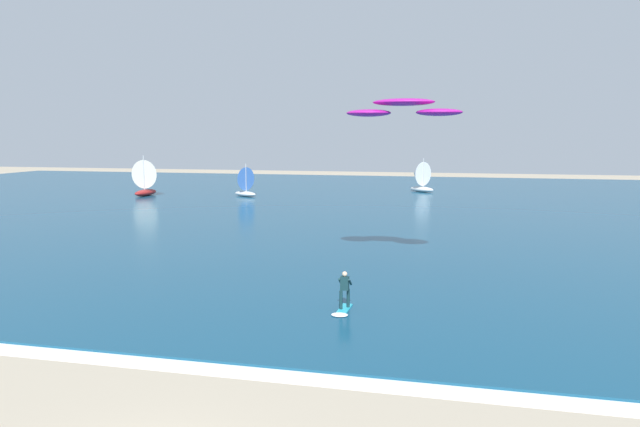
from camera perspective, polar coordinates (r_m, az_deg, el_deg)
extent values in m
cube|color=navy|center=(62.94, 6.82, 0.81)|extent=(160.00, 90.00, 0.10)
cube|color=white|center=(19.70, -6.27, -14.87)|extent=(90.12, 1.96, 0.01)
cube|color=#26B2CC|center=(25.32, 2.44, -9.36)|extent=(0.49, 1.41, 0.05)
cylinder|color=#143338|center=(25.06, 2.08, -8.53)|extent=(0.14, 0.14, 0.80)
cylinder|color=#143338|center=(25.34, 2.80, -8.34)|extent=(0.14, 0.14, 0.80)
cube|color=#143338|center=(25.01, 2.45, -6.89)|extent=(0.37, 0.23, 0.60)
sphere|color=beige|center=(24.91, 2.46, -5.98)|extent=(0.22, 0.22, 0.22)
cylinder|color=#143338|center=(25.12, 2.00, -6.71)|extent=(0.11, 0.50, 0.39)
cylinder|color=#143338|center=(25.03, 2.99, -6.77)|extent=(0.11, 0.50, 0.39)
ellipsoid|color=white|center=(24.43, 1.95, -9.96)|extent=(0.72, 0.62, 0.08)
ellipsoid|color=#B21999|center=(32.17, 8.25, 10.83)|extent=(3.48, 2.20, 0.39)
ellipsoid|color=#B21999|center=(32.46, 4.82, 9.86)|extent=(2.58, 2.15, 0.39)
ellipsoid|color=#B21999|center=(31.95, 11.69, 9.76)|extent=(2.58, 2.15, 0.39)
ellipsoid|color=maroon|center=(75.23, -16.84, 1.99)|extent=(1.67, 4.28, 0.79)
cylinder|color=silver|center=(74.87, -16.99, 3.88)|extent=(0.13, 0.13, 4.21)
cone|color=silver|center=(75.66, -16.61, 3.78)|extent=(3.63, 2.03, 3.54)
ellipsoid|color=silver|center=(78.06, 10.03, 2.37)|extent=(3.80, 3.34, 0.71)
cylinder|color=silver|center=(77.78, 10.17, 4.01)|extent=(0.12, 0.12, 3.79)
cone|color=white|center=(78.32, 9.70, 3.91)|extent=(3.25, 3.53, 3.18)
ellipsoid|color=silver|center=(71.81, -7.39, 1.94)|extent=(3.58, 2.54, 0.64)
cylinder|color=silver|center=(71.52, -7.33, 3.55)|extent=(0.11, 0.11, 3.41)
cone|color=#3F72CC|center=(72.07, -7.74, 3.44)|extent=(2.59, 3.23, 2.86)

